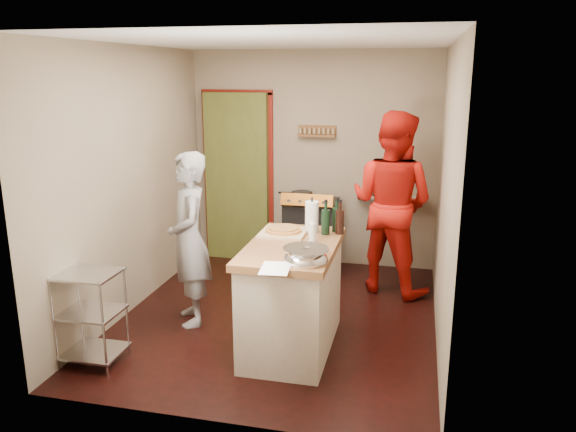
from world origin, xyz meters
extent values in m
plane|color=black|center=(0.00, 0.00, 0.00)|extent=(3.50, 3.50, 0.00)
cube|color=gray|center=(0.00, 1.75, 1.30)|extent=(3.00, 0.04, 2.60)
cube|color=#565B23|center=(-0.95, 1.80, 1.05)|extent=(0.80, 0.40, 2.10)
cube|color=maroon|center=(-1.37, 1.73, 1.05)|extent=(0.06, 0.06, 2.10)
cube|color=maroon|center=(-0.53, 1.73, 1.05)|extent=(0.06, 0.06, 2.10)
cube|color=maroon|center=(-0.95, 1.73, 2.10)|extent=(0.90, 0.06, 0.06)
cube|color=brown|center=(0.05, 1.70, 1.60)|extent=(0.46, 0.09, 0.03)
cube|color=brown|center=(0.05, 1.74, 1.66)|extent=(0.46, 0.02, 0.12)
cube|color=olive|center=(0.05, 1.70, 1.66)|extent=(0.42, 0.04, 0.07)
cube|color=gray|center=(0.95, 1.65, 0.90)|extent=(0.80, 0.18, 0.04)
cube|color=black|center=(0.75, 1.65, 1.02)|extent=(0.10, 0.14, 0.22)
cube|color=gray|center=(-1.50, 0.00, 1.30)|extent=(0.04, 3.50, 2.60)
cube|color=gray|center=(1.50, 0.00, 1.30)|extent=(0.04, 3.50, 2.60)
cube|color=white|center=(0.00, 0.00, 2.61)|extent=(3.00, 3.50, 0.02)
cube|color=black|center=(0.05, 1.43, 0.40)|extent=(0.60, 0.55, 0.80)
cube|color=black|center=(0.05, 1.43, 0.83)|extent=(0.60, 0.55, 0.06)
cube|color=brown|center=(0.05, 1.15, 0.92)|extent=(0.60, 0.15, 0.17)
cylinder|color=black|center=(-0.10, 1.56, 0.91)|extent=(0.26, 0.26, 0.05)
cylinder|color=silver|center=(-1.50, -1.38, 0.40)|extent=(0.02, 0.02, 0.80)
cylinder|color=silver|center=(-1.06, -1.38, 0.40)|extent=(0.02, 0.02, 0.80)
cylinder|color=silver|center=(-1.50, -1.02, 0.40)|extent=(0.02, 0.02, 0.80)
cylinder|color=silver|center=(-1.06, -1.02, 0.40)|extent=(0.02, 0.02, 0.80)
cube|color=silver|center=(-1.28, -1.20, 0.10)|extent=(0.48, 0.40, 0.02)
cube|color=silver|center=(-1.28, -1.20, 0.45)|extent=(0.48, 0.40, 0.02)
cube|color=silver|center=(-1.28, -1.20, 0.78)|extent=(0.48, 0.40, 0.02)
cube|color=beige|center=(0.26, -0.56, 0.44)|extent=(0.68, 1.19, 0.88)
cube|color=brown|center=(0.26, -0.56, 0.91)|extent=(0.74, 1.25, 0.06)
cube|color=#DAB885|center=(0.12, -0.28, 0.95)|extent=(0.40, 0.40, 0.02)
cylinder|color=#BF7D3B|center=(0.12, -0.28, 0.98)|extent=(0.32, 0.32, 0.02)
ellipsoid|color=silver|center=(0.46, -0.97, 1.00)|extent=(0.35, 0.35, 0.11)
cylinder|color=white|center=(0.35, -0.16, 1.08)|extent=(0.12, 0.12, 0.28)
cylinder|color=silver|center=(0.42, -0.48, 1.03)|extent=(0.06, 0.06, 0.17)
cube|color=white|center=(0.27, -1.17, 0.94)|extent=(0.24, 0.32, 0.00)
cylinder|color=black|center=(0.56, -0.10, 1.10)|extent=(0.08, 0.08, 0.31)
cylinder|color=black|center=(0.60, -0.16, 1.10)|extent=(0.08, 0.08, 0.31)
cylinder|color=black|center=(0.48, -0.20, 1.10)|extent=(0.08, 0.08, 0.31)
imported|color=silver|center=(-0.80, -0.27, 0.82)|extent=(0.64, 0.72, 1.64)
imported|color=red|center=(1.00, 1.00, 0.98)|extent=(1.17, 1.06, 1.96)
camera|label=1|loc=(1.24, -4.95, 2.35)|focal=35.00mm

